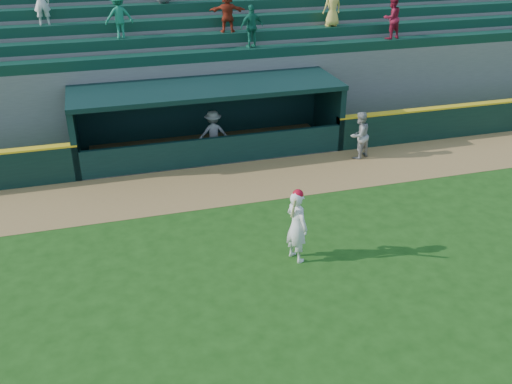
% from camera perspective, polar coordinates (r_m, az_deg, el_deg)
% --- Properties ---
extents(ground, '(120.00, 120.00, 0.00)m').
position_cam_1_polar(ground, '(14.30, 1.80, -7.45)').
color(ground, '#1B4611').
rests_on(ground, ground).
extents(warning_track, '(40.00, 3.00, 0.01)m').
position_cam_1_polar(warning_track, '(18.40, -2.86, 0.85)').
color(warning_track, olive).
rests_on(warning_track, ground).
extents(dugout_player_front, '(1.00, 0.91, 1.69)m').
position_cam_1_polar(dugout_player_front, '(20.33, 10.31, 5.61)').
color(dugout_player_front, '#9A9B96').
rests_on(dugout_player_front, ground).
extents(dugout_player_inside, '(1.07, 0.64, 1.62)m').
position_cam_1_polar(dugout_player_inside, '(20.39, -4.30, 5.94)').
color(dugout_player_inside, '#9B9B96').
rests_on(dugout_player_inside, ground).
extents(dugout, '(9.40, 2.80, 2.46)m').
position_cam_1_polar(dugout, '(20.70, -4.98, 7.85)').
color(dugout, slate).
rests_on(dugout, ground).
extents(stands, '(34.50, 6.33, 7.42)m').
position_cam_1_polar(stands, '(24.73, -7.32, 13.39)').
color(stands, slate).
rests_on(stands, ground).
extents(batter_at_plate, '(0.67, 0.89, 1.97)m').
position_cam_1_polar(batter_at_plate, '(14.11, 4.10, -3.32)').
color(batter_at_plate, white).
rests_on(batter_at_plate, ground).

